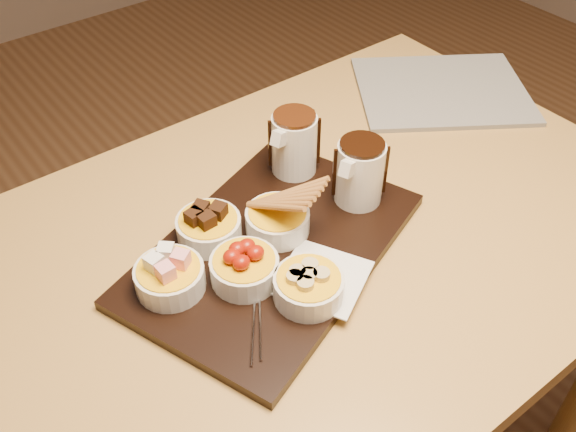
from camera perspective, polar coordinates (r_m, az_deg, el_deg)
dining_table at (r=1.10m, az=2.04°, el=-5.19°), size 1.20×0.80×0.75m
serving_board at (r=0.99m, az=-1.38°, el=-2.88°), size 0.54×0.44×0.02m
napkin at (r=0.94m, az=3.07°, el=-5.50°), size 0.16×0.16×0.00m
bowl_marshmallows at (r=0.93m, az=-10.44°, el=-5.45°), size 0.10×0.10×0.04m
bowl_cake at (r=0.99m, az=-7.04°, el=-1.14°), size 0.10×0.10×0.04m
bowl_strawberries at (r=0.93m, az=-3.87°, el=-4.77°), size 0.10×0.10×0.04m
bowl_biscotti at (r=0.99m, az=-0.94°, el=-0.49°), size 0.10×0.10×0.04m
bowl_bananas at (r=0.90m, az=1.84°, el=-6.36°), size 0.10×0.10×0.04m
pitcher_dark_chocolate at (r=1.04m, az=6.39°, el=3.80°), size 0.10×0.10×0.11m
pitcher_milk_chocolate at (r=1.09m, az=0.55°, el=6.39°), size 0.10×0.10×0.11m
fondue_skewers at (r=0.92m, az=-2.91°, el=-6.42°), size 0.22×0.18×0.01m
newspaper at (r=1.40m, az=13.52°, el=10.80°), size 0.44×0.42×0.01m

